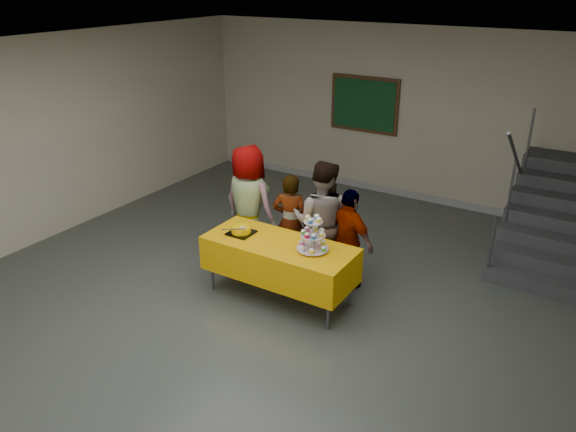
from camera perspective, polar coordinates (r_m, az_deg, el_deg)
name	(u,v)px	position (r m, az deg, el deg)	size (l,w,h in m)	color
room_shell	(235,152)	(5.67, -5.42, 6.51)	(10.00, 10.04, 3.02)	#4C514C
bake_table	(279,258)	(6.90, -0.88, -4.33)	(1.88, 0.78, 0.77)	#595960
cupcake_stand	(313,237)	(6.54, 2.55, -2.12)	(0.38, 0.38, 0.44)	silver
bear_cake	(241,229)	(7.04, -4.78, -1.34)	(0.32, 0.36, 0.12)	black
schoolchild_a	(249,204)	(7.76, -4.01, 1.19)	(0.82, 0.53, 1.68)	slate
schoolchild_b	(290,222)	(7.56, 0.24, -0.65)	(0.50, 0.33, 1.37)	slate
schoolchild_c	(322,221)	(7.27, 3.45, -0.55)	(0.80, 0.62, 1.64)	slate
schoolchild_d	(349,240)	(7.13, 6.20, -2.44)	(0.79, 0.33, 1.35)	slate
staircase	(557,218)	(9.06, 25.67, -0.22)	(1.30, 2.40, 2.04)	#424447
noticeboard	(364,104)	(10.36, 7.75, 11.17)	(1.30, 0.05, 1.00)	#472B16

